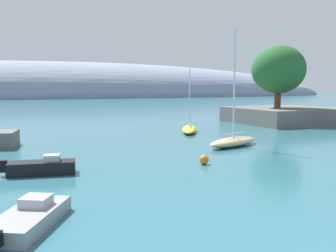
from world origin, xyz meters
name	(u,v)px	position (x,y,z in m)	size (l,w,h in m)	color
shore_outcrop	(284,115)	(30.32, 38.81, 1.17)	(14.60, 13.69, 2.34)	#66605B
tree_clump_shore	(278,69)	(28.85, 38.70, 8.09)	(7.99, 7.99, 9.37)	brown
distant_ridge	(74,97)	(29.05, 203.53, 0.00)	(352.99, 69.89, 38.59)	gray
sailboat_yellow_near_shore	(189,129)	(11.38, 34.06, 0.42)	(5.04, 7.28, 7.73)	yellow
sailboat_sand_mid_mooring	(233,141)	(9.98, 22.74, 0.53)	(6.70, 4.05, 10.56)	#C6B284
motorboat_black_foreground	(42,167)	(-7.31, 18.39, 0.45)	(4.59, 2.30, 1.22)	black
motorboat_grey_outer	(29,217)	(-8.72, 9.43, 0.35)	(3.76, 4.74, 1.00)	gray
mooring_buoy_orange	(204,160)	(3.44, 16.80, 0.34)	(0.68, 0.68, 0.68)	orange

